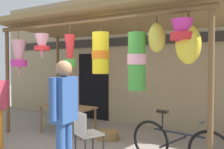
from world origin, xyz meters
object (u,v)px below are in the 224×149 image
display_table (68,109)px  wicker_basket_by_table (108,135)px  folding_chair (85,131)px  flower_heap_on_table (65,104)px  customer_foreground (64,110)px  parked_bicycle (178,145)px

display_table → wicker_basket_by_table: size_ratio=2.79×
folding_chair → flower_heap_on_table: bearing=144.1°
wicker_basket_by_table → customer_foreground: (0.60, -2.05, 0.93)m
display_table → wicker_basket_by_table: display_table is taller
flower_heap_on_table → folding_chair: 1.83m
flower_heap_on_table → parked_bicycle: (2.94, -0.52, -0.37)m
folding_chair → customer_foreground: (0.26, -0.82, 0.52)m
flower_heap_on_table → parked_bicycle: bearing=-9.9°
wicker_basket_by_table → customer_foreground: 2.33m
display_table → customer_foreground: (1.69, -1.94, 0.43)m
wicker_basket_by_table → customer_foreground: size_ratio=0.28×
display_table → wicker_basket_by_table: bearing=5.4°
flower_heap_on_table → parked_bicycle: parked_bicycle is taller
flower_heap_on_table → parked_bicycle: 3.01m
parked_bicycle → folding_chair: bearing=-159.4°
parked_bicycle → display_table: bearing=168.8°
flower_heap_on_table → wicker_basket_by_table: flower_heap_on_table is taller
folding_chair → wicker_basket_by_table: size_ratio=1.72×
display_table → customer_foreground: customer_foreground is taller
display_table → customer_foreground: 2.61m
display_table → parked_bicycle: parked_bicycle is taller
wicker_basket_by_table → parked_bicycle: bearing=-20.5°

